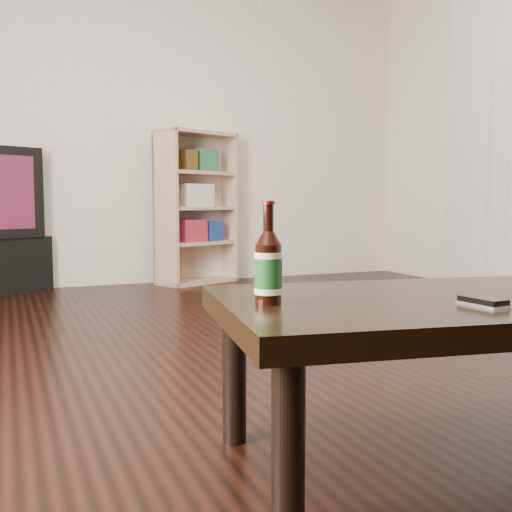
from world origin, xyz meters
name	(u,v)px	position (x,y,z in m)	size (l,w,h in m)	color
floor	(284,397)	(0.00, 0.00, -0.01)	(5.00, 6.00, 0.01)	black
wall_back	(119,112)	(0.00, 3.01, 1.35)	(5.00, 0.02, 2.70)	#B4AD9B
bookshelf	(194,205)	(0.56, 2.87, 0.63)	(0.71, 0.53, 1.21)	#A2785B
coffee_table	(448,319)	(0.15, -0.62, 0.36)	(1.20, 0.82, 0.42)	black
beer_bottle	(268,268)	(-0.30, -0.55, 0.50)	(0.08, 0.08, 0.23)	black
phone	(483,302)	(0.13, -0.76, 0.43)	(0.06, 0.11, 0.02)	silver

